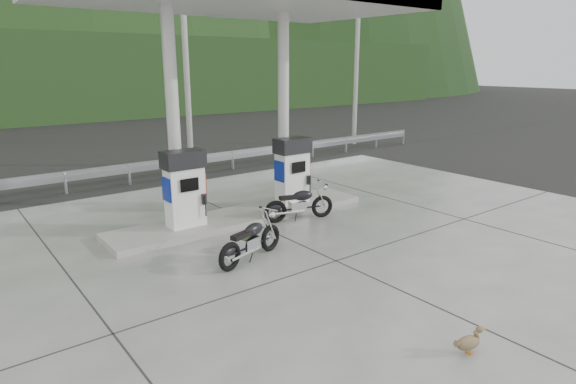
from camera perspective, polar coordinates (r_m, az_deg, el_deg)
ground at (r=10.61m, az=2.01°, el=-6.59°), size 160.00×160.00×0.00m
forecourt_apron at (r=10.61m, az=2.01°, el=-6.54°), size 18.00×14.00×0.02m
pump_island at (r=12.50m, az=-5.29°, el=-2.83°), size 7.00×1.40×0.15m
gas_pump_left at (r=11.49m, az=-12.16°, el=0.38°), size 0.95×0.55×1.80m
gas_pump_right at (r=13.13m, az=0.52°, el=2.52°), size 0.95×0.55×1.80m
canopy_column_left at (r=11.57m, az=-13.46°, el=8.47°), size 0.30×0.30×5.00m
canopy_column_right at (r=13.20m, az=-0.55°, el=9.61°), size 0.30×0.30×5.00m
guardrail at (r=17.13m, az=-15.25°, el=3.68°), size 26.00×0.16×1.42m
road at (r=20.49m, az=-18.90°, el=3.16°), size 60.00×7.00×0.01m
utility_pole_b at (r=19.01m, az=-12.01°, el=14.92°), size 0.22×0.22×8.00m
utility_pole_c at (r=24.33m, az=8.12°, el=15.01°), size 0.22×0.22×8.00m
tree_band at (r=38.14m, az=-28.61°, el=11.79°), size 80.00×6.00×6.00m
motorcycle_left at (r=12.26m, az=1.34°, el=-1.45°), size 1.83×1.02×0.83m
motorcycle_right at (r=9.79m, az=-4.42°, el=-5.79°), size 1.82×1.03×0.82m
duck at (r=7.33m, az=20.56°, el=-16.44°), size 0.48×0.24×0.33m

